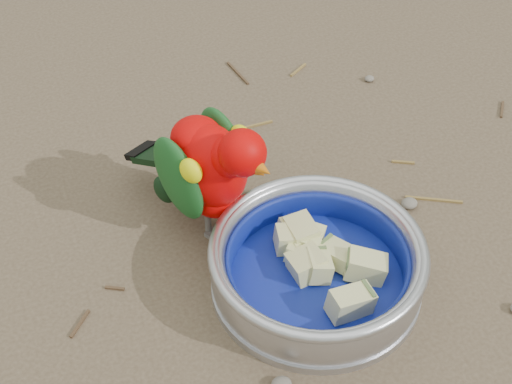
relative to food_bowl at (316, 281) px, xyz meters
name	(u,v)px	position (x,y,z in m)	size (l,w,h in m)	color
ground	(283,299)	(-0.04, 0.00, -0.01)	(60.00, 60.00, 0.00)	brown
food_bowl	(316,281)	(0.00, 0.00, 0.00)	(0.23, 0.23, 0.02)	#B2B2BA
bowl_wall	(317,263)	(0.00, 0.00, 0.03)	(0.23, 0.23, 0.04)	#B2B2BA
fruit_wedges	(317,267)	(0.00, 0.00, 0.02)	(0.14, 0.14, 0.03)	beige
lory_parrot	(211,175)	(-0.07, 0.13, 0.07)	(0.09, 0.20, 0.16)	#CE0202
ground_debris	(313,265)	(0.01, 0.03, -0.01)	(0.90, 0.80, 0.01)	olive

